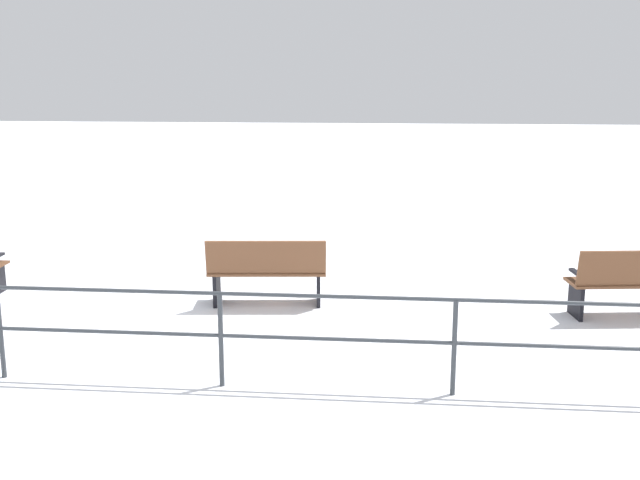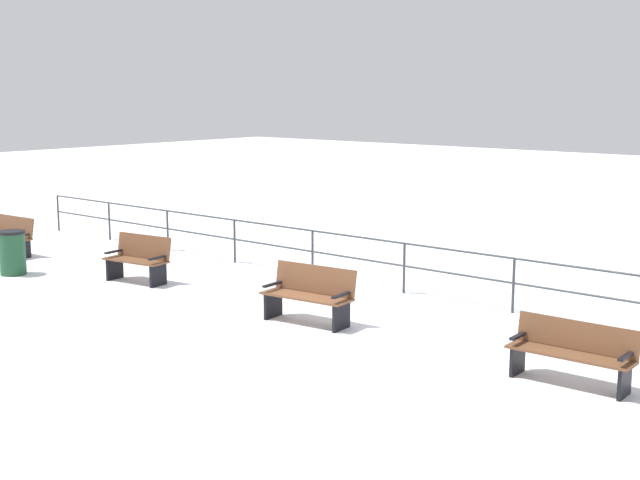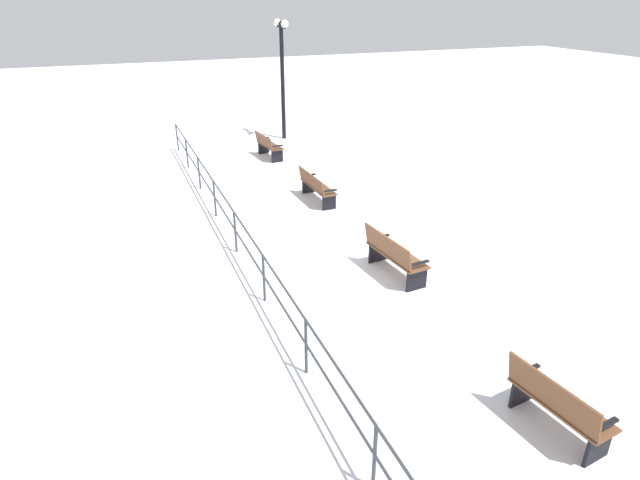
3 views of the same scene
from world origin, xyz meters
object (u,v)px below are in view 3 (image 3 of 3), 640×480
Objects in this scene: bench_second at (557,404)px; bench_fifth at (268,145)px; lamppost_middle at (282,62)px; bench_third at (394,255)px; bench_fourth at (316,186)px.

bench_second is 13.98m from bench_fifth.
bench_fifth is (0.21, 13.98, -0.02)m from bench_second.
lamppost_middle is (1.60, 16.46, 2.47)m from bench_second.
bench_second is at bearing -97.15° from bench_third.
bench_fifth is (0.08, 9.32, -0.03)m from bench_third.
lamppost_middle is (1.39, 2.48, 2.49)m from bench_fifth.
bench_fifth is (-0.01, 4.65, 0.01)m from bench_fourth.
bench_second is at bearing -96.55° from bench_fifth.
bench_third reaches higher than bench_fourth.
lamppost_middle is (1.47, 11.80, 2.46)m from bench_third.
bench_second is 0.89× the size of bench_third.
bench_fourth is at bearing -100.96° from lamppost_middle.
bench_fifth is at bearing -119.26° from lamppost_middle.
bench_fourth is at bearing 81.28° from bench_second.
bench_second reaches higher than bench_fourth.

